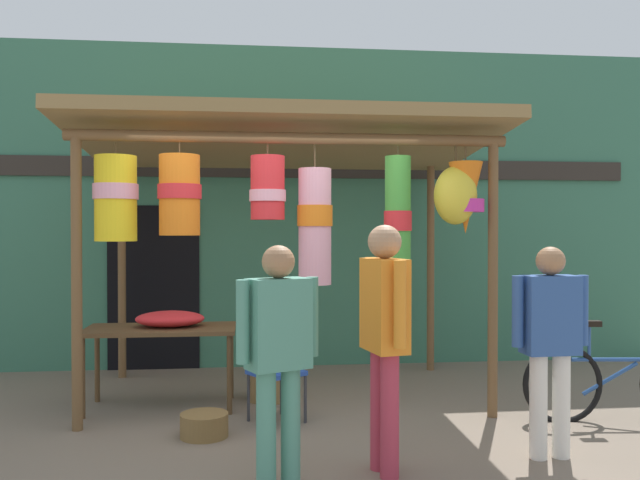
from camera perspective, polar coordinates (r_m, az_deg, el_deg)
The scene contains 12 objects.
ground_plane at distance 6.02m, azimuth -3.76°, elevation -15.53°, with size 30.00×30.00×0.00m, color #756656.
shop_facade at distance 8.36m, azimuth -4.64°, elevation 2.84°, with size 10.30×0.29×3.99m.
market_stall_canopy at distance 6.55m, azimuth -2.79°, elevation 6.71°, with size 4.15×2.54×2.80m.
display_table at distance 6.54m, azimuth -13.56°, elevation -8.03°, with size 1.41×0.69×0.77m.
flower_heap_on_table at distance 6.53m, azimuth -12.70°, elevation -6.64°, with size 0.65×0.46×0.15m.
folding_chair at distance 6.01m, azimuth -4.19°, elevation -10.62°, with size 0.55×0.55×0.84m.
wicker_basket_by_table at distance 5.71m, azimuth -9.96°, elevation -15.45°, with size 0.39×0.39×0.19m, color brown.
wicker_basket_spare at distance 6.79m, azimuth -4.42°, elevation -12.38°, with size 0.44×0.44×0.29m, color olive.
parked_bicycle at distance 6.56m, azimuth 24.50°, elevation -11.11°, with size 1.74×0.44×0.92m.
vendor_in_orange at distance 5.24m, azimuth 19.24°, elevation -7.68°, with size 0.59×0.23×1.58m.
customer_foreground at distance 4.65m, azimuth 5.59°, elevation -7.39°, with size 0.29×0.58×1.73m.
shopper_by_bananas at distance 4.38m, azimuth -3.61°, elevation -9.09°, with size 0.55×0.37×1.60m.
Camera 1 is at (-0.26, -5.77, 1.69)m, focal length 37.10 mm.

